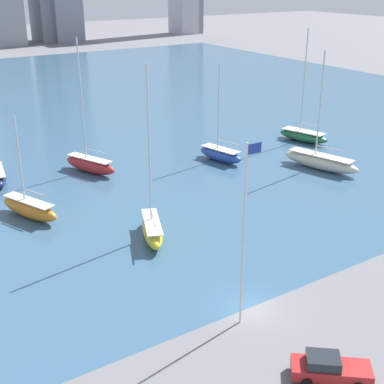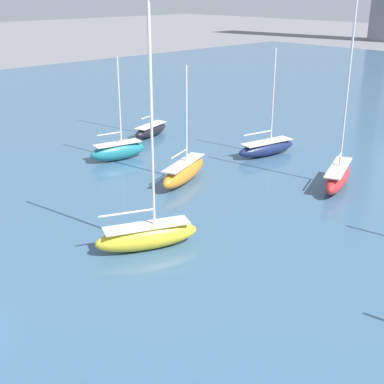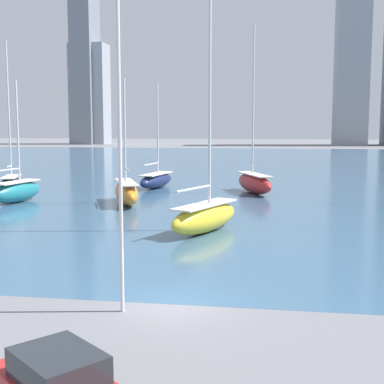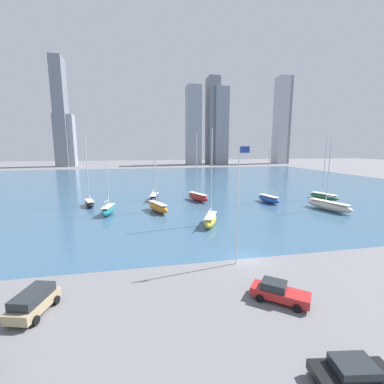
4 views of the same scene
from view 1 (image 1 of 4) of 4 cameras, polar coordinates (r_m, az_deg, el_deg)
name	(u,v)px [view 1 (image 1 of 4)]	position (r m, az deg, el deg)	size (l,w,h in m)	color
ground_plane	(250,308)	(41.53, 6.18, -12.17)	(500.00, 500.00, 0.00)	slate
harbor_water	(2,116)	(101.42, -19.63, 7.66)	(180.00, 140.00, 0.00)	#385B7A
flag_pole	(244,232)	(36.24, 5.59, -4.24)	(1.24, 0.14, 13.56)	silver
sailboat_blue	(221,154)	(71.83, 3.06, 4.08)	(3.60, 7.33, 12.88)	#284CA8
sailboat_cream	(320,161)	(70.60, 13.54, 3.21)	(4.95, 10.72, 14.89)	beige
sailboat_orange	(29,208)	(57.40, -16.97, -1.65)	(4.64, 8.07, 10.73)	orange
sailboat_red	(90,164)	(68.67, -10.84, 2.96)	(4.74, 8.18, 16.56)	#B72828
sailboat_yellow	(152,228)	(50.69, -4.27, -3.88)	(4.48, 7.42, 16.39)	yellow
sailboat_green	(303,135)	(82.15, 11.79, 5.96)	(4.60, 8.29, 16.37)	#236B3D
parked_pickup_red	(329,368)	(35.72, 14.42, -17.73)	(4.92, 4.51, 1.71)	#B22323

